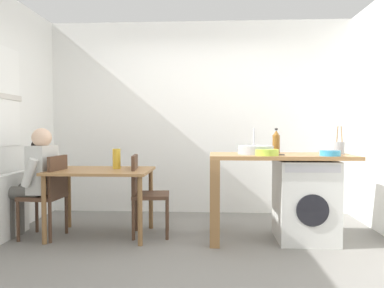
{
  "coord_description": "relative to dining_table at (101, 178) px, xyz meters",
  "views": [
    {
      "loc": [
        0.19,
        -3.51,
        1.19
      ],
      "look_at": [
        -0.02,
        0.45,
        1.03
      ],
      "focal_mm": 34.44,
      "sensor_mm": 36.0,
      "label": 1
    }
  ],
  "objects": [
    {
      "name": "ground_plane",
      "position": [
        1.04,
        -0.49,
        -0.64
      ],
      "size": [
        5.46,
        5.46,
        0.0
      ],
      "primitive_type": "plane",
      "color": "slate"
    },
    {
      "name": "wall_back",
      "position": [
        1.04,
        1.26,
        0.71
      ],
      "size": [
        4.6,
        0.1,
        2.7
      ],
      "primitive_type": "cube",
      "color": "white",
      "rests_on": "ground_plane"
    },
    {
      "name": "radiator",
      "position": [
        -0.98,
        -0.19,
        -0.29
      ],
      "size": [
        0.1,
        0.8,
        0.7
      ],
      "primitive_type": "cube",
      "color": "white",
      "rests_on": "ground_plane"
    },
    {
      "name": "dining_table",
      "position": [
        0.0,
        0.0,
        0.0
      ],
      "size": [
        1.1,
        0.76,
        0.74
      ],
      "color": "#9E7042",
      "rests_on": "ground_plane"
    },
    {
      "name": "chair_person_seat",
      "position": [
        -0.55,
        -0.11,
        -0.14
      ],
      "size": [
        0.43,
        0.43,
        0.9
      ],
      "rotation": [
        0.0,
        0.0,
        1.49
      ],
      "color": "#4C3323",
      "rests_on": "ground_plane"
    },
    {
      "name": "chair_opposite",
      "position": [
        0.48,
        0.04,
        -0.14
      ],
      "size": [
        0.44,
        0.44,
        0.9
      ],
      "rotation": [
        0.0,
        0.0,
        -1.46
      ],
      "color": "#4C3323",
      "rests_on": "ground_plane"
    },
    {
      "name": "seated_person",
      "position": [
        -0.71,
        -0.09,
        0.03
      ],
      "size": [
        0.51,
        0.52,
        1.2
      ],
      "rotation": [
        0.0,
        0.0,
        1.49
      ],
      "color": "#595651",
      "rests_on": "ground_plane"
    },
    {
      "name": "kitchen_counter",
      "position": [
        1.75,
        -0.04,
        0.12
      ],
      "size": [
        1.5,
        0.68,
        0.92
      ],
      "color": "#9E7042",
      "rests_on": "ground_plane"
    },
    {
      "name": "washing_machine",
      "position": [
        2.22,
        -0.04,
        -0.21
      ],
      "size": [
        0.6,
        0.61,
        0.86
      ],
      "color": "silver",
      "rests_on": "ground_plane"
    },
    {
      "name": "sink_basin",
      "position": [
        1.7,
        -0.04,
        0.32
      ],
      "size": [
        0.38,
        0.38,
        0.09
      ],
      "primitive_type": "cylinder",
      "color": "#9EA0A5",
      "rests_on": "kitchen_counter"
    },
    {
      "name": "tap",
      "position": [
        1.7,
        0.14,
        0.42
      ],
      "size": [
        0.02,
        0.02,
        0.28
      ],
      "primitive_type": "cylinder",
      "color": "#B2B2B7",
      "rests_on": "kitchen_counter"
    },
    {
      "name": "bottle_tall_green",
      "position": [
        1.94,
        0.14,
        0.4
      ],
      "size": [
        0.08,
        0.08,
        0.28
      ],
      "color": "brown",
      "rests_on": "kitchen_counter"
    },
    {
      "name": "mixing_bowl",
      "position": [
        1.79,
        -0.24,
        0.31
      ],
      "size": [
        0.23,
        0.23,
        0.06
      ],
      "color": "#A8C63D",
      "rests_on": "kitchen_counter"
    },
    {
      "name": "utensil_crock",
      "position": [
        2.59,
        0.01,
        0.35
      ],
      "size": [
        0.11,
        0.11,
        0.3
      ],
      "color": "gray",
      "rests_on": "kitchen_counter"
    },
    {
      "name": "colander",
      "position": [
        2.41,
        -0.26,
        0.31
      ],
      "size": [
        0.2,
        0.2,
        0.06
      ],
      "color": "teal",
      "rests_on": "kitchen_counter"
    },
    {
      "name": "vase",
      "position": [
        0.15,
        0.1,
        0.21
      ],
      "size": [
        0.09,
        0.09,
        0.23
      ],
      "primitive_type": "cylinder",
      "color": "gold",
      "rests_on": "dining_table"
    },
    {
      "name": "scissors",
      "position": [
        1.91,
        -0.14,
        0.28
      ],
      "size": [
        0.15,
        0.06,
        0.01
      ],
      "color": "#B2B2B7",
      "rests_on": "kitchen_counter"
    }
  ]
}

